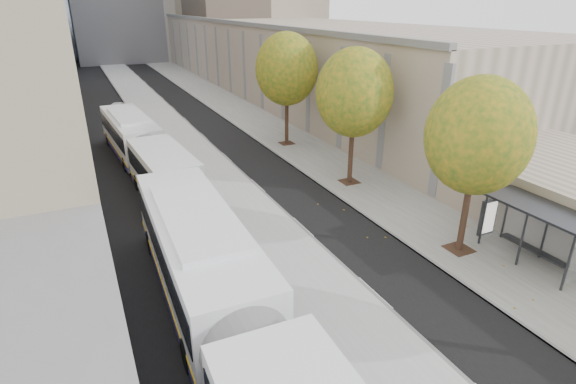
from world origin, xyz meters
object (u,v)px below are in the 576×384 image
bus_shelter (542,216)px  bus_far (143,148)px  bus_near (234,324)px  distant_car (117,109)px

bus_shelter → bus_far: (-13.02, 18.56, -0.65)m
bus_far → bus_near: bearing=-95.0°
bus_near → distant_car: bus_near is taller
bus_shelter → distant_car: 38.38m
bus_near → distant_car: size_ratio=5.46×
bus_shelter → bus_near: bearing=-178.1°
bus_near → bus_far: bus_near is taller
bus_shelter → distant_car: bus_shelter is taller
bus_shelter → bus_far: 22.68m
bus_near → bus_far: size_ratio=1.12×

